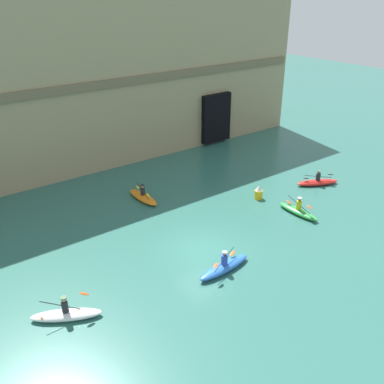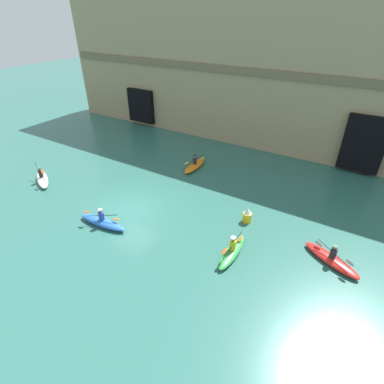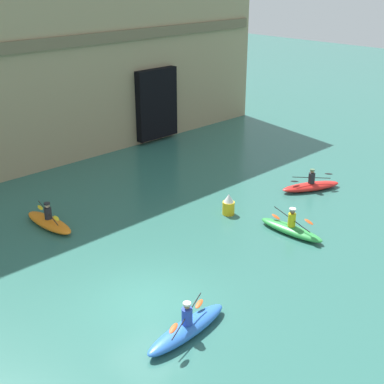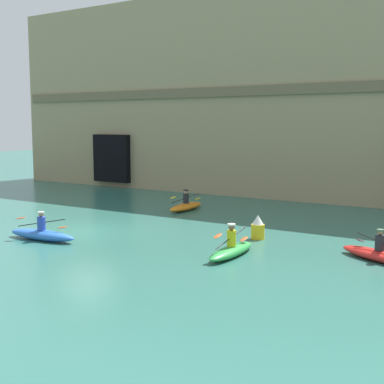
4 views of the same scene
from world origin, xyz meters
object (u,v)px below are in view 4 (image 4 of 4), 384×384
object	(u,v)px
kayak_blue	(42,234)
kayak_orange	(186,206)
marker_buoy	(258,228)
kayak_green	(231,250)
kayak_red	(379,255)

from	to	relation	value
kayak_blue	kayak_orange	bearing A→B (deg)	-98.87
kayak_orange	marker_buoy	distance (m)	7.90
kayak_green	kayak_red	size ratio (longest dim) A/B	0.96
kayak_green	marker_buoy	xyz separation A→B (m)	(-0.46, 3.12, 0.22)
kayak_blue	kayak_red	size ratio (longest dim) A/B	1.05
marker_buoy	kayak_orange	bearing A→B (deg)	144.94
kayak_blue	kayak_red	world-z (taller)	kayak_blue
kayak_blue	kayak_red	bearing A→B (deg)	-166.52
kayak_green	kayak_blue	bearing A→B (deg)	101.29
kayak_green	kayak_red	xyz separation A→B (m)	(4.58, 2.13, -0.01)
kayak_blue	marker_buoy	world-z (taller)	kayak_blue
kayak_blue	kayak_orange	distance (m)	9.45
kayak_green	kayak_orange	bearing A→B (deg)	40.53
kayak_green	kayak_orange	world-z (taller)	kayak_green
kayak_blue	marker_buoy	xyz separation A→B (m)	(7.24, 4.88, 0.21)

